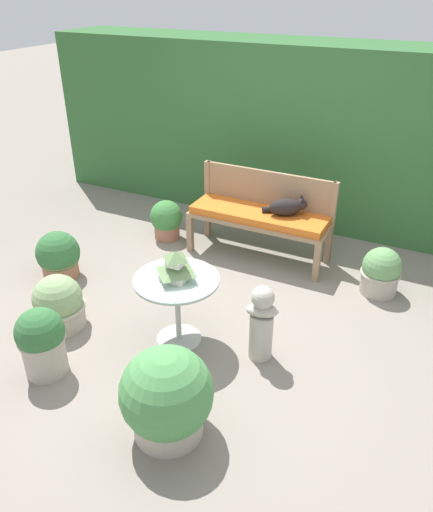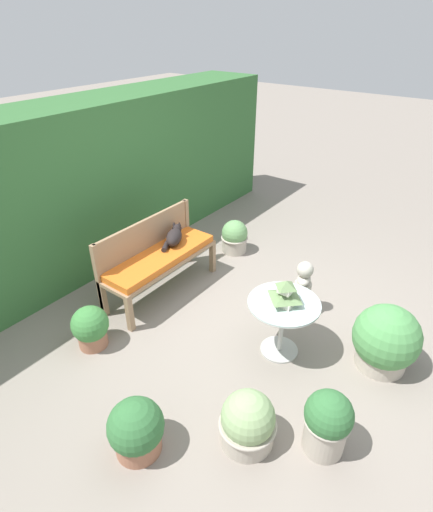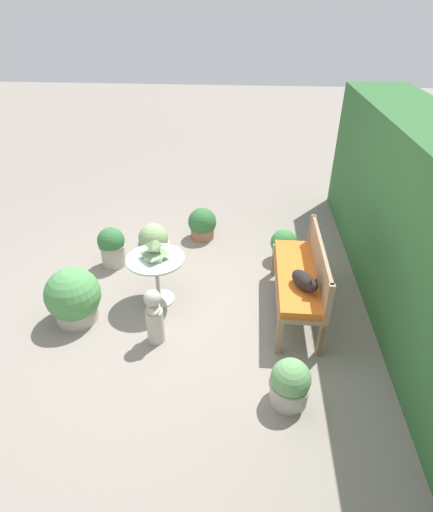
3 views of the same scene
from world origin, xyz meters
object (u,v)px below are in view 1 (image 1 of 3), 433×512
(garden_bench, at_px, (259,218))
(potted_plant_hedge_corner, at_px, (42,341))
(potted_plant_path_edge, at_px, (59,304))
(potted_plant_bench_left, at_px, (59,256))
(cat, at_px, (287,207))
(pagoda_birdhouse, at_px, (176,267))
(potted_plant_bench_right, at_px, (381,272))
(potted_plant_table_near, at_px, (166,220))
(potted_plant_table_far, at_px, (167,398))
(garden_bust, at_px, (262,323))
(patio_table, at_px, (177,292))

(garden_bench, height_order, potted_plant_hedge_corner, potted_plant_hedge_corner)
(potted_plant_hedge_corner, relative_size, potted_plant_path_edge, 1.17)
(potted_plant_bench_left, bearing_deg, cat, 34.58)
(pagoda_birdhouse, distance_m, potted_plant_hedge_corner, 1.10)
(potted_plant_bench_right, height_order, potted_plant_bench_left, potted_plant_bench_left)
(potted_plant_table_near, xyz_separation_m, potted_plant_table_far, (1.43, -2.33, 0.07))
(garden_bench, relative_size, garden_bust, 2.27)
(potted_plant_hedge_corner, bearing_deg, garden_bust, 32.78)
(garden_bench, xyz_separation_m, patio_table, (-0.04, -1.57, 0.02))
(garden_bench, height_order, potted_plant_table_near, garden_bench)
(potted_plant_table_near, relative_size, potted_plant_path_edge, 0.94)
(garden_bench, xyz_separation_m, potted_plant_bench_right, (1.27, -0.14, -0.22))
(potted_plant_hedge_corner, xyz_separation_m, potted_plant_table_far, (1.10, -0.08, 0.01))
(potted_plant_table_far, relative_size, potted_plant_bench_left, 1.35)
(potted_plant_hedge_corner, distance_m, potted_plant_bench_left, 1.38)
(pagoda_birdhouse, height_order, potted_plant_bench_left, pagoda_birdhouse)
(cat, relative_size, potted_plant_bench_right, 0.96)
(garden_bust, bearing_deg, potted_plant_table_far, -122.03)
(pagoda_birdhouse, xyz_separation_m, potted_plant_hedge_corner, (-0.69, -0.76, -0.40))
(potted_plant_table_near, distance_m, potted_plant_bench_left, 1.27)
(cat, xyz_separation_m, potted_plant_bench_right, (0.99, -0.17, -0.38))
(garden_bust, bearing_deg, potted_plant_bench_right, 46.88)
(patio_table, height_order, potted_plant_path_edge, patio_table)
(potted_plant_table_far, bearing_deg, potted_plant_bench_left, 148.90)
(potted_plant_path_edge, bearing_deg, patio_table, 15.37)
(cat, bearing_deg, potted_plant_bench_right, -38.95)
(potted_plant_table_near, bearing_deg, potted_plant_hedge_corner, -81.51)
(potted_plant_bench_right, bearing_deg, potted_plant_hedge_corner, -132.31)
(potted_plant_table_near, bearing_deg, potted_plant_table_far, -58.38)
(cat, xyz_separation_m, potted_plant_table_near, (-1.34, -0.11, -0.38))
(potted_plant_table_near, xyz_separation_m, potted_plant_path_edge, (0.04, -1.77, -0.01))
(cat, relative_size, potted_plant_path_edge, 0.92)
(potted_plant_bench_left, bearing_deg, garden_bust, -5.86)
(potted_plant_bench_right, bearing_deg, pagoda_birdhouse, -132.26)
(potted_plant_bench_right, distance_m, potted_plant_bench_left, 3.04)
(pagoda_birdhouse, height_order, potted_plant_table_near, pagoda_birdhouse)
(garden_bench, xyz_separation_m, potted_plant_table_far, (0.37, -2.40, -0.14))
(garden_bench, bearing_deg, potted_plant_bench_right, -6.09)
(potted_plant_hedge_corner, height_order, potted_plant_path_edge, potted_plant_hedge_corner)
(potted_plant_table_near, xyz_separation_m, potted_plant_hedge_corner, (0.34, -2.26, 0.07))
(patio_table, distance_m, pagoda_birdhouse, 0.23)
(potted_plant_bench_left, bearing_deg, potted_plant_table_far, -31.10)
(patio_table, bearing_deg, potted_plant_bench_left, 167.56)
(cat, distance_m, patio_table, 1.64)
(garden_bench, xyz_separation_m, cat, (0.27, 0.04, 0.16))
(cat, bearing_deg, potted_plant_bench_left, -174.52)
(garden_bust, relative_size, potted_plant_hedge_corner, 1.15)
(garden_bust, bearing_deg, potted_plant_bench_left, 156.99)
(garden_bust, xyz_separation_m, potted_plant_bench_left, (-2.19, 0.22, -0.10))
(patio_table, relative_size, potted_plant_path_edge, 1.41)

